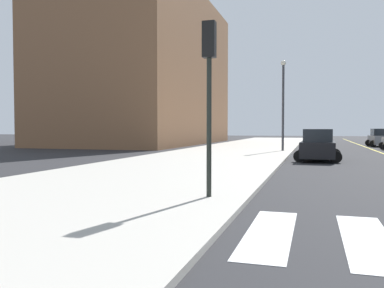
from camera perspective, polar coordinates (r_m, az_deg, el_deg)
sidewalk_kerb_west at (r=25.13m, az=1.20°, el=-2.35°), size 10.00×120.00×0.15m
lane_divider_paint at (r=44.52m, az=23.82°, el=-0.63°), size 0.16×80.00×0.01m
low_rise_brick_west at (r=56.13m, az=-6.50°, el=10.11°), size 16.00×32.00×19.56m
car_black_fourth at (r=26.94m, az=17.32°, el=-0.28°), size 2.94×4.61×2.03m
car_gray_fifth at (r=50.72m, az=25.01°, el=0.75°), size 2.98×4.64×2.03m
car_white_seventh at (r=36.95m, az=16.85°, el=0.27°), size 2.72×4.26×1.87m
traffic_light_far_corner at (r=11.51m, az=2.44°, el=9.76°), size 0.36×0.41×4.91m
street_lamp at (r=35.93m, az=12.70°, el=6.36°), size 0.44×0.44×7.76m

